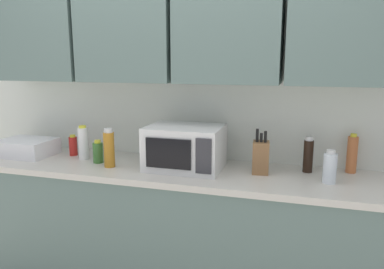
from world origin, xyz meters
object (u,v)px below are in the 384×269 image
at_px(knife_block, 261,157).
at_px(bottle_amber_vinegar, 109,149).
at_px(bottle_clear_tall, 330,168).
at_px(bottle_green_oil, 98,152).
at_px(bottle_red_sauce, 73,146).
at_px(bottle_soy_dark, 308,155).
at_px(microwave, 185,148).
at_px(bottle_white_jar, 83,143).
at_px(dish_rack, 27,147).
at_px(bottle_spice_jar, 352,154).

bearing_deg(knife_block, bottle_amber_vinegar, -171.40).
relative_size(bottle_clear_tall, bottle_green_oil, 1.23).
xyz_separation_m(bottle_red_sauce, bottle_green_oil, (0.28, -0.13, 0.00)).
bearing_deg(bottle_soy_dark, bottle_amber_vinegar, -168.59).
distance_m(microwave, bottle_amber_vinegar, 0.50).
bearing_deg(bottle_clear_tall, bottle_white_jar, 178.01).
relative_size(dish_rack, bottle_spice_jar, 1.53).
xyz_separation_m(bottle_clear_tall, bottle_spice_jar, (0.14, 0.26, 0.03)).
bearing_deg(bottle_spice_jar, bottle_soy_dark, -165.54).
height_order(bottle_red_sauce, bottle_white_jar, bottle_white_jar).
bearing_deg(bottle_amber_vinegar, microwave, 12.12).
bearing_deg(dish_rack, bottle_clear_tall, -0.91).
distance_m(dish_rack, bottle_spice_jar, 2.27).
xyz_separation_m(bottle_red_sauce, bottle_soy_dark, (1.67, 0.06, 0.04)).
distance_m(bottle_spice_jar, bottle_white_jar, 1.80).
xyz_separation_m(dish_rack, bottle_soy_dark, (1.99, 0.16, 0.05)).
distance_m(bottle_red_sauce, bottle_clear_tall, 1.79).
xyz_separation_m(dish_rack, bottle_white_jar, (0.47, 0.02, 0.06)).
relative_size(bottle_clear_tall, bottle_spice_jar, 0.78).
distance_m(bottle_clear_tall, bottle_soy_dark, 0.22).
bearing_deg(bottle_white_jar, bottle_red_sauce, 150.85).
bearing_deg(knife_block, bottle_clear_tall, -11.63).
xyz_separation_m(bottle_clear_tall, bottle_green_oil, (-1.50, 0.01, -0.02)).
relative_size(knife_block, bottle_white_jar, 1.15).
distance_m(bottle_red_sauce, bottle_soy_dark, 1.67).
bearing_deg(bottle_red_sauce, bottle_white_jar, -29.15).
height_order(knife_block, bottle_spice_jar, knife_block).
bearing_deg(bottle_red_sauce, bottle_clear_tall, -4.30).
xyz_separation_m(dish_rack, bottle_clear_tall, (2.11, -0.03, 0.03)).
height_order(microwave, bottle_white_jar, microwave).
bearing_deg(bottle_spice_jar, bottle_red_sauce, -176.36).
height_order(bottle_amber_vinegar, bottle_soy_dark, bottle_amber_vinegar).
distance_m(knife_block, bottle_red_sauce, 1.38).
bearing_deg(bottle_red_sauce, bottle_green_oil, -24.42).
height_order(bottle_green_oil, bottle_soy_dark, bottle_soy_dark).
bearing_deg(bottle_green_oil, bottle_clear_tall, -0.20).
height_order(knife_block, bottle_red_sauce, knife_block).
height_order(bottle_red_sauce, bottle_green_oil, bottle_green_oil).
distance_m(microwave, bottle_soy_dark, 0.78).
height_order(microwave, bottle_red_sauce, microwave).
distance_m(microwave, bottle_white_jar, 0.76).
distance_m(bottle_red_sauce, bottle_spice_jar, 1.93).
relative_size(bottle_red_sauce, bottle_white_jar, 0.63).
bearing_deg(bottle_red_sauce, knife_block, -2.13).
bearing_deg(bottle_clear_tall, bottle_spice_jar, 60.83).
relative_size(dish_rack, bottle_green_oil, 2.40).
distance_m(dish_rack, bottle_white_jar, 0.47).
bearing_deg(knife_block, dish_rack, -178.35).
bearing_deg(bottle_white_jar, dish_rack, -177.10).
relative_size(microwave, bottle_spice_jar, 1.93).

